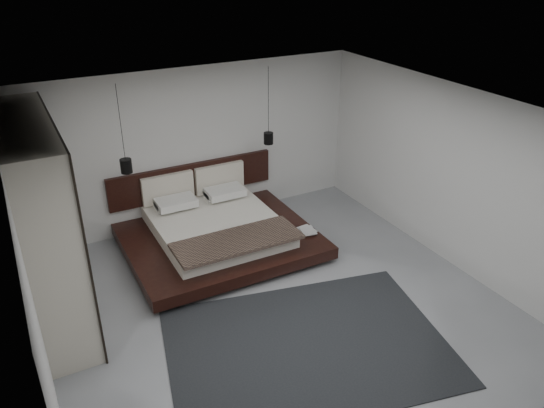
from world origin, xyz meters
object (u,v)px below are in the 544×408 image
lattice_screen (16,199)px  pendant_left (126,166)px  pendant_right (268,138)px  rug (307,346)px  wardrobe (44,223)px  bed (217,230)px

lattice_screen → pendant_left: pendant_left is taller
pendant_right → rug: size_ratio=0.38×
pendant_left → wardrobe: 1.72m
pendant_right → wardrobe: pendant_right is taller
lattice_screen → bed: 3.06m
wardrobe → pendant_right: bearing=15.5°
bed → pendant_left: bearing=158.2°
lattice_screen → bed: bearing=-11.0°
pendant_left → lattice_screen: bearing=178.1°
wardrobe → bed: bearing=12.2°
bed → rug: bed is taller
bed → rug: bearing=-88.7°
lattice_screen → rug: (2.90, -3.37, -1.29)m
lattice_screen → wardrobe: (0.25, -1.11, 0.07)m
bed → wardrobe: bearing=-167.8°
bed → pendant_right: pendant_right is taller
bed → rug: 2.84m
lattice_screen → pendant_left: bearing=-1.9°
bed → pendant_left: size_ratio=2.17×
wardrobe → rug: 3.74m
wardrobe → rug: size_ratio=0.79×
wardrobe → pendant_left: bearing=38.1°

